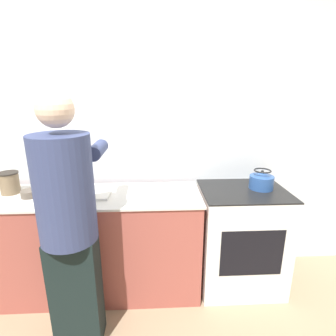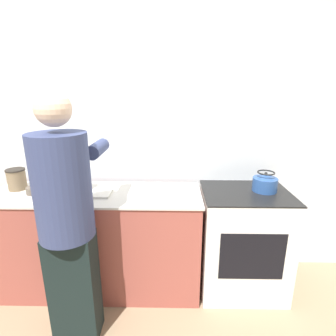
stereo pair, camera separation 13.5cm
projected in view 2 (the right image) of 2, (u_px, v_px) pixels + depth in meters
ground_plane at (139, 308)px, 2.20m from camera, size 12.00×12.00×0.00m
wall_back at (144, 141)px, 2.47m from camera, size 8.00×0.05×2.60m
counter at (99, 241)px, 2.34m from camera, size 1.79×0.58×0.92m
oven at (242, 241)px, 2.34m from camera, size 0.73×0.59×0.93m
person at (67, 217)px, 1.73m from camera, size 0.41×0.64×1.76m
cutting_board at (87, 193)px, 2.19m from camera, size 0.40×0.20×0.02m
knife at (84, 192)px, 2.19m from camera, size 0.22×0.13×0.01m
kettle at (265, 183)px, 2.21m from camera, size 0.20×0.20×0.17m
bowl_prep at (34, 190)px, 2.20m from camera, size 0.13×0.13×0.06m
canister_jar at (17, 179)px, 2.28m from camera, size 0.16×0.16×0.18m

